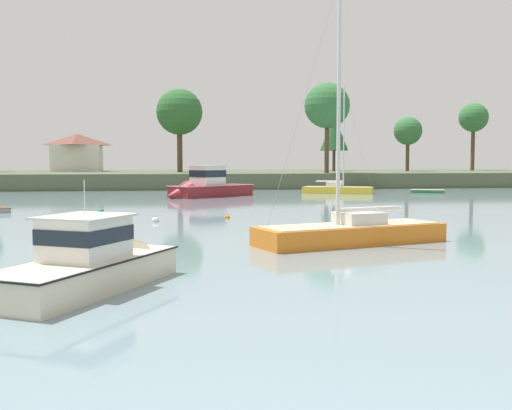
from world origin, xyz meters
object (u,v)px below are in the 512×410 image
object	(u,v)px
mooring_buoy_white	(155,220)
mooring_buoy_green	(101,212)
sailboat_yellow	(338,191)
cruiser_cream	(101,270)
sailboat_orange	(351,238)
mooring_buoy_orange	(227,217)
dinghy_green	(428,192)
cruiser_maroon	(203,190)

from	to	relation	value
mooring_buoy_white	mooring_buoy_green	world-z (taller)	same
sailboat_yellow	cruiser_cream	xyz separation A→B (m)	(-21.91, -47.92, 0.21)
cruiser_cream	mooring_buoy_white	xyz separation A→B (m)	(1.47, 18.47, -0.38)
sailboat_orange	mooring_buoy_green	bearing A→B (deg)	124.15
mooring_buoy_green	mooring_buoy_orange	world-z (taller)	mooring_buoy_green
cruiser_cream	mooring_buoy_white	size ratio (longest dim) A/B	15.24
dinghy_green	sailboat_orange	bearing A→B (deg)	-119.49
dinghy_green	mooring_buoy_white	size ratio (longest dim) A/B	8.18
mooring_buoy_green	mooring_buoy_orange	xyz separation A→B (m)	(8.38, -5.61, -0.02)
mooring_buoy_orange	dinghy_green	bearing A→B (deg)	45.69
mooring_buoy_orange	cruiser_cream	bearing A→B (deg)	-106.69
sailboat_orange	mooring_buoy_orange	world-z (taller)	sailboat_orange
dinghy_green	cruiser_maroon	distance (m)	26.60
sailboat_orange	mooring_buoy_green	xyz separation A→B (m)	(-12.40, 18.27, -0.17)
sailboat_yellow	mooring_buoy_orange	size ratio (longest dim) A/B	32.15
sailboat_yellow	cruiser_maroon	xyz separation A→B (m)	(-15.66, -4.36, 0.44)
sailboat_orange	cruiser_maroon	distance (m)	36.37
dinghy_green	mooring_buoy_green	distance (m)	41.10
cruiser_maroon	mooring_buoy_white	distance (m)	25.54
mooring_buoy_white	dinghy_green	bearing A→B (deg)	42.79
cruiser_maroon	mooring_buoy_green	distance (m)	19.88
sailboat_orange	mooring_buoy_green	size ratio (longest dim) A/B	24.75
cruiser_cream	cruiser_maroon	size ratio (longest dim) A/B	0.73
sailboat_orange	dinghy_green	xyz separation A→B (m)	(22.56, 39.89, -0.12)
sailboat_orange	cruiser_maroon	size ratio (longest dim) A/B	1.18
sailboat_yellow	dinghy_green	bearing A→B (deg)	-3.46
cruiser_cream	mooring_buoy_green	distance (m)	25.77
sailboat_yellow	cruiser_cream	world-z (taller)	sailboat_yellow
sailboat_orange	cruiser_maroon	bearing A→B (deg)	95.96
cruiser_maroon	mooring_buoy_white	world-z (taller)	cruiser_maroon
dinghy_green	mooring_buoy_white	xyz separation A→B (m)	(-31.11, -28.80, -0.06)
sailboat_yellow	cruiser_maroon	bearing A→B (deg)	-164.43
cruiser_maroon	mooring_buoy_orange	size ratio (longest dim) A/B	25.89
mooring_buoy_orange	mooring_buoy_white	bearing A→B (deg)	-160.80
dinghy_green	cruiser_maroon	xyz separation A→B (m)	(-26.34, -3.72, 0.56)
sailboat_yellow	mooring_buoy_white	size ratio (longest dim) A/B	26.02
mooring_buoy_white	mooring_buoy_orange	size ratio (longest dim) A/B	1.24
mooring_buoy_green	dinghy_green	bearing A→B (deg)	31.73
sailboat_orange	mooring_buoy_green	distance (m)	22.08
cruiser_cream	mooring_buoy_orange	bearing A→B (deg)	73.31
sailboat_orange	cruiser_maroon	world-z (taller)	sailboat_orange
dinghy_green	mooring_buoy_green	world-z (taller)	dinghy_green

